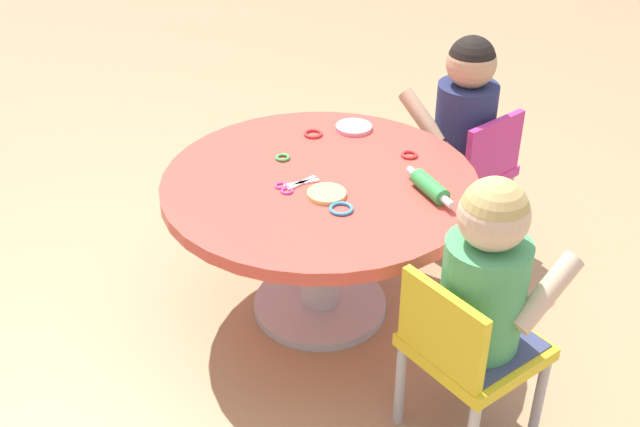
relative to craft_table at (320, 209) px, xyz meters
The scene contains 14 objects.
ground_plane 0.39m from the craft_table, ahead, with size 10.00×10.00×0.00m, color tan.
craft_table is the anchor object (origin of this frame).
child_chair_left 0.67m from the craft_table, 164.17° to the right, with size 0.38×0.38×0.54m.
seated_child_left 0.67m from the craft_table, 160.71° to the right, with size 0.37×0.41×0.51m.
child_chair_right 0.67m from the craft_table, 71.32° to the right, with size 0.39×0.39×0.54m.
seated_child_right 0.67m from the craft_table, 67.85° to the right, with size 0.42×0.38×0.51m.
rolling_pin 0.36m from the craft_table, 124.31° to the right, with size 0.23×0.07×0.05m.
craft_scissors 0.15m from the craft_table, 101.84° to the left, with size 0.08×0.14×0.01m.
playdough_blob_0 0.15m from the craft_table, behind, with size 0.11×0.11×0.01m, color #F2CC72.
playdough_blob_1 0.37m from the craft_table, 37.01° to the right, with size 0.12×0.12×0.01m, color pink.
cookie_cutter_0 0.22m from the craft_table, behind, with size 0.07×0.07×0.01m, color #3F99D8.
cookie_cutter_1 0.34m from the craft_table, 81.38° to the right, with size 0.05×0.05×0.01m, color red.
cookie_cutter_2 0.31m from the craft_table, 13.97° to the right, with size 0.06×0.06×0.01m, color red.
cookie_cutter_3 0.21m from the craft_table, 24.74° to the left, with size 0.05×0.05×0.01m, color #4CB259.
Camera 1 is at (-1.92, 0.64, 1.65)m, focal length 43.47 mm.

